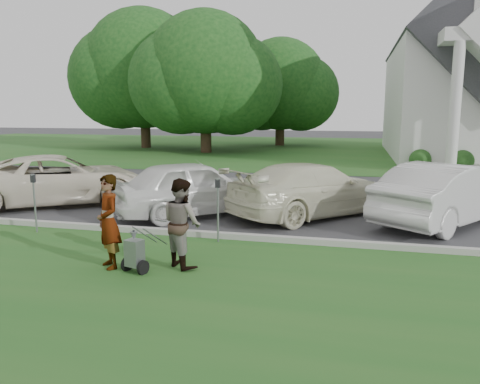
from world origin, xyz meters
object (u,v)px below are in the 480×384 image
at_px(car_a, 59,179).
at_px(church, 470,62).
at_px(parking_meter_near, 218,202).
at_px(tree_left, 205,79).
at_px(tree_back, 280,89).
at_px(person_left, 109,222).
at_px(person_right, 182,223).
at_px(car_d, 447,194).
at_px(parking_meter_far, 34,196).
at_px(car_c, 312,189).
at_px(car_b, 194,187).
at_px(tree_far, 143,75).
at_px(striping_cart, 135,254).

bearing_deg(car_a, church, -73.68).
relative_size(church, parking_meter_near, 16.46).
height_order(tree_left, car_a, tree_left).
distance_m(tree_back, person_left, 32.19).
bearing_deg(person_right, car_d, -100.72).
relative_size(church, parking_meter_far, 16.64).
bearing_deg(parking_meter_near, tree_back, 96.34).
bearing_deg(church, person_left, -114.10).
bearing_deg(car_c, car_b, 54.59).
relative_size(church, car_a, 4.28).
bearing_deg(car_d, car_b, 40.97).
bearing_deg(car_c, person_left, 100.88).
distance_m(church, parking_meter_near, 25.36).
distance_m(tree_left, tree_back, 8.95).
height_order(parking_meter_near, car_c, car_c).
height_order(parking_meter_near, car_b, car_b).
distance_m(person_right, parking_meter_far, 4.62).
bearing_deg(tree_far, church, -4.66).
bearing_deg(person_left, parking_meter_near, 98.41).
bearing_deg(car_d, person_right, 77.80).
xyz_separation_m(tree_far, tree_back, (10.00, 5.00, -0.97)).
height_order(tree_back, person_left, tree_back).
relative_size(car_a, car_d, 1.15).
bearing_deg(car_b, person_left, 137.12).
distance_m(tree_left, parking_meter_far, 22.55).
relative_size(parking_meter_far, car_c, 0.28).
bearing_deg(car_b, car_d, -127.73).
distance_m(striping_cart, car_b, 4.91).
distance_m(parking_meter_far, car_b, 4.18).
xyz_separation_m(person_left, parking_meter_near, (1.50, 2.15, 0.04)).
bearing_deg(tree_far, person_left, -66.30).
distance_m(tree_left, parking_meter_near, 23.33).
relative_size(person_left, car_b, 0.38).
bearing_deg(tree_left, parking_meter_far, -82.86).
relative_size(striping_cart, car_c, 0.19).
bearing_deg(tree_left, car_a, -86.53).
bearing_deg(tree_left, striping_cart, -75.11).
bearing_deg(car_a, striping_cart, -170.57).
relative_size(church, person_right, 14.22).
xyz_separation_m(striping_cart, car_d, (6.22, 5.42, 0.44)).
relative_size(tree_far, person_right, 6.87).
bearing_deg(car_d, parking_meter_far, 55.06).
xyz_separation_m(tree_far, person_right, (13.11, -26.51, -4.85)).
distance_m(parking_meter_near, car_d, 6.17).
bearing_deg(tree_far, car_a, -71.78).
height_order(parking_meter_far, car_c, car_c).
bearing_deg(car_b, person_right, 153.86).
xyz_separation_m(parking_meter_near, car_b, (-1.46, 2.57, -0.13)).
bearing_deg(tree_back, tree_far, -153.44).
relative_size(person_left, parking_meter_near, 1.21).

